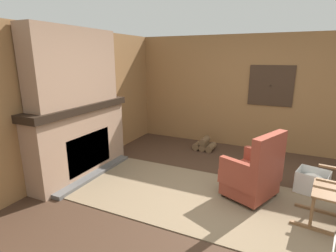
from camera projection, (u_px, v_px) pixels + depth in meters
ground_plane at (220, 205)px, 3.53m from camera, size 14.00×14.00×0.00m
wood_panel_wall_left at (67, 103)px, 4.28m from camera, size 0.06×5.74×2.39m
wood_panel_wall_back at (254, 93)px, 5.49m from camera, size 5.74×0.09×2.39m
fireplace_hearth at (81, 140)px, 4.34m from camera, size 0.58×1.98×1.20m
chimney_breast at (74, 67)px, 4.04m from camera, size 0.33×1.66×1.17m
area_rug at (195, 196)px, 3.73m from camera, size 3.81×1.67×0.01m
armchair at (254, 174)px, 3.62m from camera, size 0.82×0.88×0.98m
firewood_stack at (204, 145)px, 5.62m from camera, size 0.45×0.36×0.27m
laundry_basket at (312, 182)px, 3.83m from camera, size 0.50×0.47×0.33m
oil_lamp_vase at (61, 100)px, 3.93m from camera, size 0.09×0.09×0.31m
storage_case at (89, 97)px, 4.49m from camera, size 0.15×0.25×0.13m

